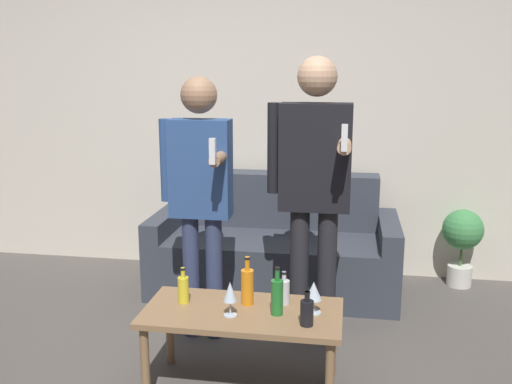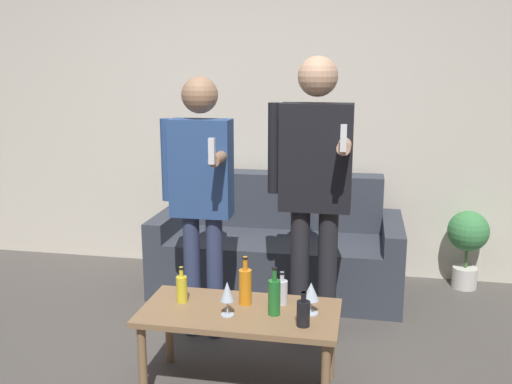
{
  "view_description": "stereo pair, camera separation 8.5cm",
  "coord_description": "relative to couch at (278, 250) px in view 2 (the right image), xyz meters",
  "views": [
    {
      "loc": [
        0.78,
        -2.38,
        1.65
      ],
      "look_at": [
        0.26,
        0.76,
        0.95
      ],
      "focal_mm": 40.0,
      "sensor_mm": 36.0,
      "label": 1
    },
    {
      "loc": [
        0.87,
        -2.36,
        1.65
      ],
      "look_at": [
        0.26,
        0.76,
        0.95
      ],
      "focal_mm": 40.0,
      "sensor_mm": 36.0,
      "label": 2
    }
  ],
  "objects": [
    {
      "name": "bottle_yellow",
      "position": [
        0.22,
        -1.3,
        0.21
      ],
      "size": [
        0.06,
        0.06,
        0.17
      ],
      "color": "silver",
      "rests_on": "coffee_table"
    },
    {
      "name": "bottle_orange",
      "position": [
        0.2,
        -1.44,
        0.24
      ],
      "size": [
        0.06,
        0.06,
        0.25
      ],
      "color": "#23752D",
      "rests_on": "coffee_table"
    },
    {
      "name": "coffee_table",
      "position": [
        0.02,
        -1.42,
        0.09
      ],
      "size": [
        1.01,
        0.49,
        0.44
      ],
      "color": "#8E6B47",
      "rests_on": "ground_plane"
    },
    {
      "name": "potted_plant",
      "position": [
        1.4,
        0.27,
        0.09
      ],
      "size": [
        0.3,
        0.3,
        0.6
      ],
      "color": "silver",
      "rests_on": "ground_plane"
    },
    {
      "name": "person_standing_right",
      "position": [
        0.33,
        -0.81,
        0.72
      ],
      "size": [
        0.49,
        0.44,
        1.71
      ],
      "color": "#232328",
      "rests_on": "ground_plane"
    },
    {
      "name": "bottle_red",
      "position": [
        0.36,
        -1.54,
        0.21
      ],
      "size": [
        0.06,
        0.06,
        0.17
      ],
      "color": "black",
      "rests_on": "coffee_table"
    },
    {
      "name": "bottle_green",
      "position": [
        0.03,
        -1.34,
        0.24
      ],
      "size": [
        0.07,
        0.07,
        0.26
      ],
      "color": "orange",
      "rests_on": "coffee_table"
    },
    {
      "name": "couch",
      "position": [
        0.0,
        0.0,
        0.0
      ],
      "size": [
        1.8,
        0.8,
        0.85
      ],
      "color": "#383D47",
      "rests_on": "ground_plane"
    },
    {
      "name": "bottle_dark",
      "position": [
        -0.3,
        -1.38,
        0.21
      ],
      "size": [
        0.06,
        0.06,
        0.19
      ],
      "color": "yellow",
      "rests_on": "coffee_table"
    },
    {
      "name": "person_standing_left",
      "position": [
        -0.34,
        -0.86,
        0.66
      ],
      "size": [
        0.43,
        0.4,
        1.6
      ],
      "color": "navy",
      "rests_on": "ground_plane"
    },
    {
      "name": "wine_glass_near",
      "position": [
        -0.03,
        -1.5,
        0.26
      ],
      "size": [
        0.07,
        0.07,
        0.18
      ],
      "color": "silver",
      "rests_on": "coffee_table"
    },
    {
      "name": "wine_glass_far",
      "position": [
        0.38,
        -1.4,
        0.25
      ],
      "size": [
        0.08,
        0.08,
        0.16
      ],
      "color": "silver",
      "rests_on": "coffee_table"
    },
    {
      "name": "wall_back",
      "position": [
        -0.25,
        0.45,
        1.05
      ],
      "size": [
        8.0,
        0.06,
        2.7
      ],
      "color": "beige",
      "rests_on": "ground_plane"
    }
  ]
}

